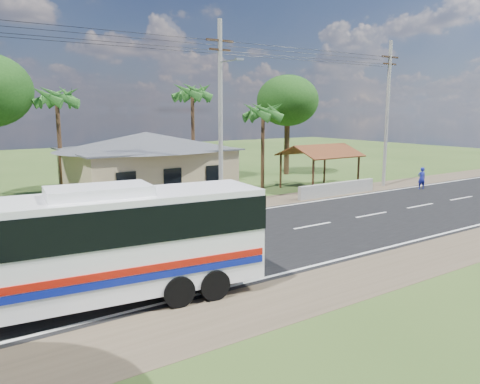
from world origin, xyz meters
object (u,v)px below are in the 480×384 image
(coach_bus, at_px, (67,243))
(person, at_px, (422,178))
(waiting_shed, at_px, (320,152))
(motorcycle, at_px, (240,194))

(coach_bus, relative_size, person, 7.23)
(waiting_shed, distance_m, motorcycle, 8.30)
(person, bearing_deg, motorcycle, 7.50)
(waiting_shed, relative_size, motorcycle, 2.72)
(waiting_shed, relative_size, coach_bus, 0.43)
(person, bearing_deg, coach_bus, 37.54)
(coach_bus, xyz_separation_m, person, (27.51, 7.50, -1.27))
(waiting_shed, bearing_deg, person, -38.04)
(waiting_shed, bearing_deg, coach_bus, -150.48)
(coach_bus, bearing_deg, motorcycle, 46.07)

